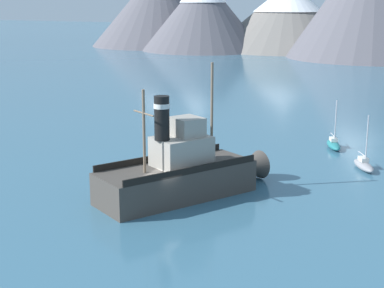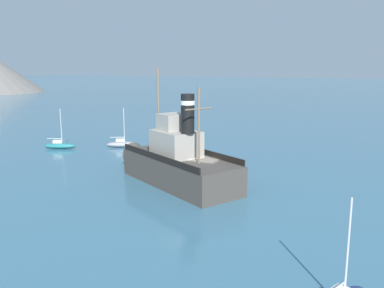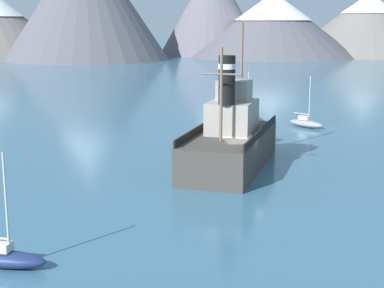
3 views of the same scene
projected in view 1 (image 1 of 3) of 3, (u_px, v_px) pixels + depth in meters
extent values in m
plane|color=#38667F|center=(165.00, 207.00, 42.06)|extent=(600.00, 600.00, 0.00)
cone|color=#56545B|center=(158.00, 7.00, 187.97)|extent=(42.48, 42.48, 24.47)
cone|color=#56545B|center=(203.00, 13.00, 170.86)|extent=(35.90, 35.90, 21.48)
cone|color=slate|center=(288.00, 17.00, 173.90)|extent=(46.64, 46.64, 19.15)
cube|color=#423D38|center=(176.00, 182.00, 43.82)|extent=(9.56, 12.65, 2.40)
cone|color=#423D38|center=(249.00, 167.00, 47.88)|extent=(3.21, 3.23, 2.35)
cube|color=#9E998E|center=(182.00, 151.00, 43.55)|extent=(4.54, 4.94, 2.20)
cube|color=#9E998E|center=(187.00, 127.00, 43.41)|extent=(2.89, 2.80, 1.40)
cylinder|color=black|center=(162.00, 118.00, 41.95)|extent=(1.10, 1.10, 3.20)
cylinder|color=silver|center=(162.00, 106.00, 41.74)|extent=(1.16, 1.16, 0.35)
cylinder|color=#75604C|center=(212.00, 112.00, 44.50)|extent=(0.20, 0.20, 7.50)
cylinder|color=#75604C|center=(144.00, 132.00, 41.30)|extent=(0.20, 0.20, 6.00)
cylinder|color=#75604C|center=(144.00, 113.00, 40.98)|extent=(2.35, 1.34, 0.12)
cube|color=black|center=(160.00, 157.00, 45.18)|extent=(5.51, 10.10, 0.50)
cube|color=black|center=(193.00, 170.00, 41.77)|extent=(5.51, 10.10, 0.50)
ellipsoid|color=#23757A|center=(334.00, 145.00, 58.54)|extent=(2.61, 3.91, 0.70)
cube|color=silver|center=(333.00, 139.00, 58.61)|extent=(1.05, 1.27, 0.36)
cylinder|color=#B7B7BC|center=(336.00, 122.00, 57.66)|extent=(0.10, 0.10, 4.20)
cylinder|color=#B7B7BC|center=(333.00, 135.00, 58.91)|extent=(0.84, 1.66, 0.08)
ellipsoid|color=gray|center=(364.00, 166.00, 51.26)|extent=(2.89, 3.83, 0.70)
cube|color=silver|center=(363.00, 159.00, 51.33)|extent=(1.11, 1.27, 0.36)
cylinder|color=#B7B7BC|center=(367.00, 139.00, 50.39)|extent=(0.10, 0.10, 4.20)
cylinder|color=#B7B7BC|center=(362.00, 154.00, 51.63)|extent=(0.99, 1.59, 0.08)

